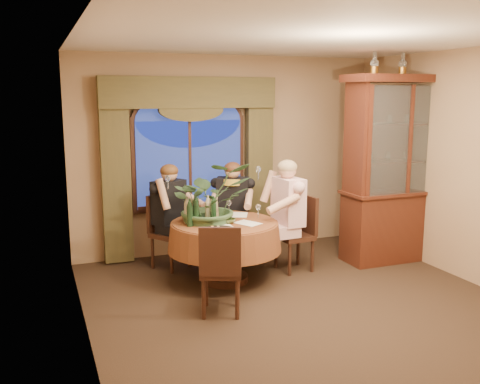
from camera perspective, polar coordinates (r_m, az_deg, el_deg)
name	(u,v)px	position (r m, az deg, el deg)	size (l,w,h in m)	color
floor	(309,310)	(5.86, 7.38, -12.35)	(5.00, 5.00, 0.00)	black
wall_back	(228,154)	(7.74, -1.24, 4.02)	(4.50, 4.50, 0.00)	#937151
ceiling	(316,37)	(5.44, 8.09, 16.01)	(5.00, 5.00, 0.00)	white
window	(190,164)	(7.50, -5.37, 3.01)	(1.62, 0.10, 1.32)	navy
arched_transom	(189,107)	(7.44, -5.47, 8.97)	(1.60, 0.06, 0.44)	navy
drapery_left	(116,177)	(7.26, -13.09, 1.58)	(0.38, 0.14, 2.32)	#413C23
drapery_right	(259,169)	(7.81, 2.03, 2.45)	(0.38, 0.14, 2.32)	#413C23
swag_valance	(190,93)	(7.37, -5.33, 10.52)	(2.45, 0.16, 0.42)	#413C23
dining_table	(225,252)	(6.52, -1.65, -6.39)	(1.37, 1.37, 0.75)	maroon
china_cabinet	(397,169)	(7.55, 16.41, 2.33)	(1.54, 0.61, 2.51)	#3B1810
oil_lamp_left	(375,61)	(7.24, 14.17, 13.42)	(0.11, 0.11, 0.34)	#A5722D
oil_lamp_center	(403,61)	(7.50, 16.98, 13.18)	(0.11, 0.11, 0.34)	#A5722D
oil_lamp_right	(430,62)	(7.77, 19.60, 12.92)	(0.11, 0.11, 0.34)	#A5722D
chair_right	(294,234)	(6.95, 5.82, -4.50)	(0.42, 0.42, 0.96)	black
chair_back_right	(232,224)	(7.45, -0.87, -3.42)	(0.42, 0.42, 0.96)	black
chair_back	(171,232)	(7.06, -7.41, -4.28)	(0.42, 0.42, 0.96)	black
chair_front_left	(221,269)	(5.59, -2.04, -8.16)	(0.42, 0.42, 0.96)	black
person_pink	(288,216)	(6.82, 5.14, -2.60)	(0.52, 0.48, 1.46)	beige
person_back	(169,216)	(7.06, -7.57, -2.53)	(0.49, 0.45, 1.38)	black
person_scarf	(233,211)	(7.30, -0.77, -2.06)	(0.49, 0.45, 1.37)	black
stoneware_vase	(213,209)	(6.51, -2.86, -1.84)	(0.14, 0.14, 0.26)	#93815F
centerpiece_plant	(210,170)	(6.37, -3.23, 2.34)	(0.96, 1.07, 0.83)	#365633
olive_bowl	(228,221)	(6.35, -1.25, -3.10)	(0.17, 0.17, 0.05)	#4B5B2F
cheese_platter	(219,230)	(5.98, -2.24, -4.11)	(0.38, 0.38, 0.02)	black
wine_bottle_0	(187,210)	(6.34, -5.66, -1.89)	(0.07, 0.07, 0.33)	tan
wine_bottle_1	(208,209)	(6.37, -3.43, -1.81)	(0.07, 0.07, 0.33)	tan
wine_bottle_2	(196,212)	(6.23, -4.73, -2.09)	(0.07, 0.07, 0.33)	black
wine_bottle_3	(213,210)	(6.31, -2.86, -1.91)	(0.07, 0.07, 0.33)	black
wine_bottle_4	(196,207)	(6.49, -4.72, -1.59)	(0.07, 0.07, 0.33)	black
wine_bottle_5	(190,212)	(6.19, -5.38, -2.18)	(0.07, 0.07, 0.33)	black
tasting_paper_0	(248,223)	(6.34, 0.82, -3.34)	(0.21, 0.30, 0.00)	white
tasting_paper_1	(239,215)	(6.77, -0.12, -2.45)	(0.21, 0.30, 0.00)	white
tasting_paper_2	(225,228)	(6.12, -1.63, -3.83)	(0.21, 0.30, 0.00)	white
wine_glass_person_pink	(258,211)	(6.60, 1.95, -2.03)	(0.07, 0.07, 0.18)	silver
wine_glass_person_back	(196,209)	(6.70, -4.67, -1.87)	(0.07, 0.07, 0.18)	silver
wine_glass_person_scarf	(229,207)	(6.85, -1.19, -1.57)	(0.07, 0.07, 0.18)	silver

